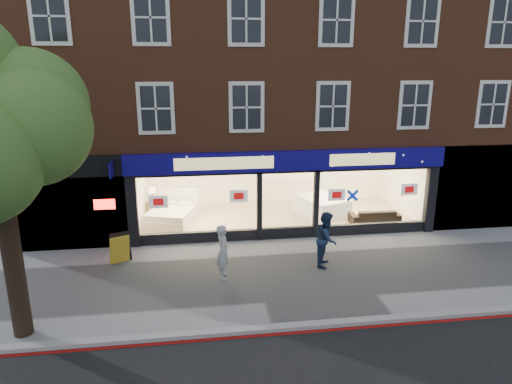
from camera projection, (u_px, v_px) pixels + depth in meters
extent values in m
plane|color=gray|center=(307.00, 274.00, 13.98)|extent=(120.00, 120.00, 0.00)
cube|color=#8C0A07|center=(339.00, 329.00, 11.02)|extent=(60.00, 0.10, 0.01)
cube|color=gray|center=(337.00, 323.00, 11.20)|extent=(60.00, 0.25, 0.12)
cube|color=tan|center=(277.00, 218.00, 18.97)|extent=(11.00, 4.50, 0.10)
cube|color=brown|center=(271.00, 53.00, 18.87)|extent=(19.00, 8.00, 6.70)
cube|color=#0E0769|center=(290.00, 161.00, 15.93)|extent=(11.40, 0.28, 0.70)
cube|color=black|center=(287.00, 232.00, 16.86)|extent=(11.00, 0.18, 0.40)
cube|color=black|center=(133.00, 211.00, 15.81)|extent=(0.35, 0.30, 2.60)
cube|color=black|center=(430.00, 198.00, 17.27)|extent=(0.35, 0.30, 2.60)
cube|color=white|center=(198.00, 204.00, 16.02)|extent=(4.20, 0.02, 2.10)
cube|color=white|center=(374.00, 197.00, 16.88)|extent=(4.20, 0.02, 2.10)
cube|color=white|center=(287.00, 207.00, 16.77)|extent=(1.80, 0.02, 2.10)
cube|color=silver|center=(268.00, 176.00, 20.78)|extent=(11.00, 0.20, 2.60)
cube|color=#FFEAC6|center=(277.00, 157.00, 18.29)|extent=(11.00, 4.50, 0.12)
cube|color=black|center=(70.00, 201.00, 15.67)|extent=(3.80, 0.60, 3.30)
cube|color=#FF140C|center=(104.00, 204.00, 15.51)|extent=(0.70, 0.04, 0.35)
cube|color=black|center=(478.00, 187.00, 17.59)|extent=(4.00, 0.40, 3.30)
cylinder|color=black|center=(11.00, 248.00, 10.29)|extent=(0.44, 0.44, 4.40)
sphere|color=#385D23|center=(17.00, 105.00, 9.14)|extent=(2.40, 2.40, 2.40)
cube|color=silver|center=(171.00, 220.00, 18.06)|extent=(2.16, 2.35, 0.34)
cube|color=silver|center=(171.00, 213.00, 17.98)|extent=(2.07, 2.25, 0.24)
cube|color=silver|center=(179.00, 202.00, 18.92)|extent=(1.69, 0.64, 1.16)
cube|color=silver|center=(168.00, 203.00, 18.65)|extent=(0.69, 0.49, 0.12)
cube|color=silver|center=(185.00, 204.00, 18.53)|extent=(0.69, 0.49, 0.12)
cube|color=brown|center=(153.00, 207.00, 19.30)|extent=(0.57, 0.57, 0.55)
cube|color=white|center=(322.00, 212.00, 19.11)|extent=(2.16, 2.39, 0.26)
cube|color=white|center=(322.00, 206.00, 19.04)|extent=(2.16, 2.39, 0.26)
cube|color=white|center=(323.00, 200.00, 18.97)|extent=(2.16, 2.39, 0.26)
imported|color=black|center=(374.00, 216.00, 18.09)|extent=(1.99, 0.83, 0.57)
cube|color=gold|center=(120.00, 248.00, 14.65)|extent=(0.74, 0.63, 0.97)
imported|color=#A0A3A7|center=(223.00, 252.00, 13.51)|extent=(0.42, 0.62, 1.67)
imported|color=#172741|center=(327.00, 239.00, 14.39)|extent=(0.96, 1.06, 1.76)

